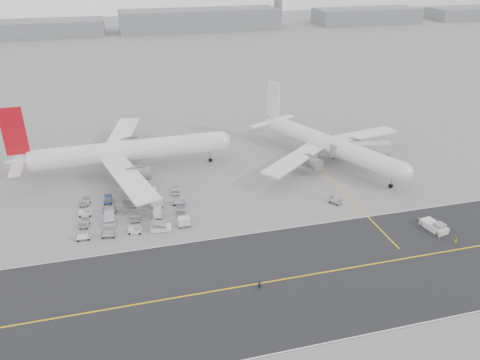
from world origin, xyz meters
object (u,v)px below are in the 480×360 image
object	(u,v)px
ground_crew_a	(259,285)
ground_crew_b	(455,241)
airliner_a	(124,152)
jet_bridge	(361,150)
pushback_tug	(435,226)
airliner_b	(328,144)
control_tower	(278,3)

from	to	relation	value
ground_crew_a	ground_crew_b	distance (m)	41.69
airliner_a	ground_crew_a	world-z (taller)	airliner_a
ground_crew_a	airliner_a	bearing A→B (deg)	126.34
jet_bridge	ground_crew_b	distance (m)	39.09
pushback_tug	ground_crew_b	bearing A→B (deg)	-93.34
airliner_a	ground_crew_a	distance (m)	57.99
airliner_b	ground_crew_a	size ratio (longest dim) A/B	27.62
airliner_b	jet_bridge	size ratio (longest dim) A/B	2.71
control_tower	airliner_b	xyz separation A→B (m)	(-66.51, -237.68, -11.15)
control_tower	jet_bridge	xyz separation A→B (m)	(-59.00, -242.33, -11.63)
airliner_a	ground_crew_b	distance (m)	80.36
airliner_a	airliner_b	xyz separation A→B (m)	(53.96, -7.38, -0.59)
airliner_b	jet_bridge	xyz separation A→B (m)	(7.50, -4.64, -0.48)
pushback_tug	ground_crew_b	size ratio (longest dim) A/B	4.39
control_tower	airliner_a	xyz separation A→B (m)	(-120.46, -230.30, -10.56)
jet_bridge	ground_crew_a	xyz separation A→B (m)	(-41.07, -42.05, -3.76)
airliner_b	ground_crew_a	distance (m)	57.66
jet_bridge	airliner_b	bearing A→B (deg)	157.20
control_tower	airliner_a	size ratio (longest dim) A/B	0.54
airliner_a	airliner_b	world-z (taller)	airliner_a
control_tower	pushback_tug	size ratio (longest dim) A/B	4.11
control_tower	airliner_a	bearing A→B (deg)	-117.61
airliner_a	jet_bridge	distance (m)	62.63
jet_bridge	control_tower	bearing A→B (deg)	85.26
airliner_b	ground_crew_a	xyz separation A→B (m)	(-33.56, -46.69, -4.23)
control_tower	ground_crew_b	size ratio (longest dim) A/B	18.06
airliner_b	pushback_tug	xyz separation A→B (m)	(7.28, -37.92, -4.23)
control_tower	ground_crew_b	distance (m)	287.66
airliner_a	ground_crew_b	size ratio (longest dim) A/B	33.16
pushback_tug	airliner_a	bearing A→B (deg)	132.77
airliner_b	pushback_tug	size ratio (longest dim) A/B	6.35
ground_crew_a	jet_bridge	bearing A→B (deg)	61.35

